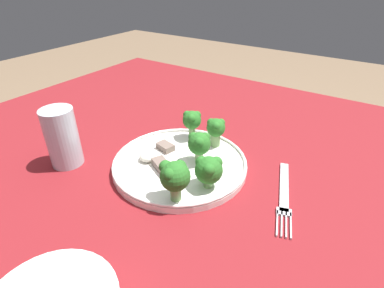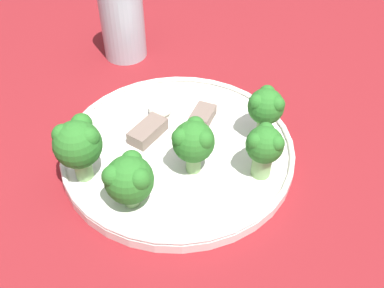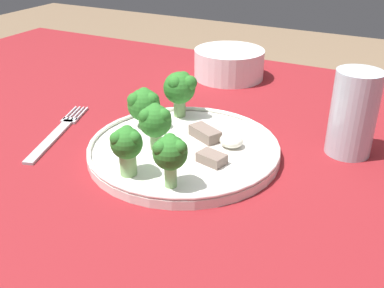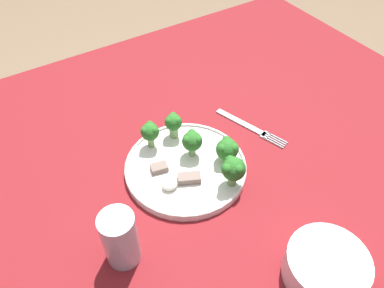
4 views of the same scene
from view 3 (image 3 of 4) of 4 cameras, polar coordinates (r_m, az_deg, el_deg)
table at (r=0.66m, az=-6.91°, el=-8.51°), size 1.34×1.03×0.74m
dinner_plate at (r=0.61m, az=-1.04°, el=-0.63°), size 0.26×0.26×0.02m
fork at (r=0.70m, az=-16.68°, el=1.41°), size 0.08×0.19×0.00m
cream_bowl at (r=0.91m, az=4.72°, el=10.04°), size 0.14×0.14×0.06m
drinking_glass at (r=0.64m, az=19.72°, el=3.14°), size 0.06×0.06×0.12m
broccoli_floret_near_rim_left at (r=0.59m, az=-4.70°, el=2.96°), size 0.04×0.04×0.06m
broccoli_floret_center_left at (r=0.53m, az=-8.29°, el=-0.11°), size 0.04×0.04×0.06m
broccoli_floret_back_left at (r=0.69m, az=-1.38°, el=7.13°), size 0.05×0.05×0.07m
broccoli_floret_front_left at (r=0.50m, az=-2.80°, el=-1.15°), size 0.04×0.04×0.06m
broccoli_floret_center_back at (r=0.66m, az=-6.14°, el=5.06°), size 0.05×0.05×0.06m
meat_slice_front_slice at (r=0.63m, az=1.67°, el=1.37°), size 0.05×0.04×0.02m
meat_slice_middle_slice at (r=0.57m, az=2.52°, el=-1.81°), size 0.04×0.03×0.01m
sauce_dollop at (r=0.61m, az=5.01°, el=0.41°), size 0.03×0.03×0.02m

